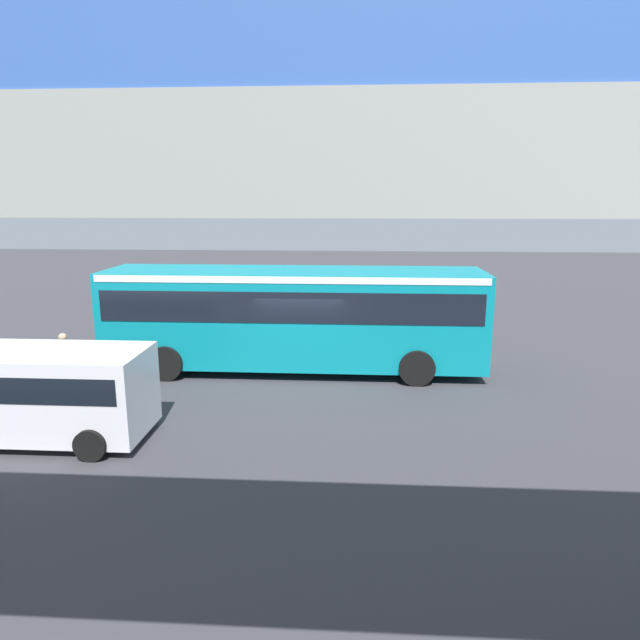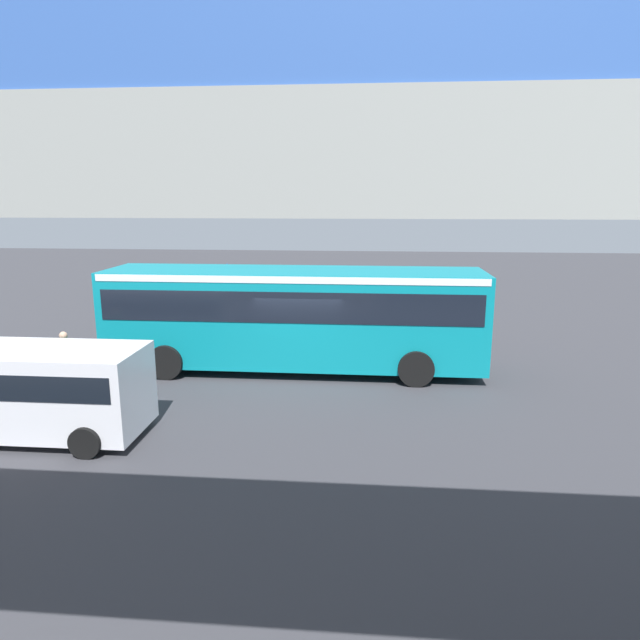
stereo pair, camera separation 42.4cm
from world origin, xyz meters
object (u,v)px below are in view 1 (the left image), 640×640
object	(u,v)px
parked_van	(38,389)
pedestrian	(66,366)
city_bus	(294,311)
traffic_sign	(223,289)

from	to	relation	value
parked_van	pedestrian	distance (m)	2.73
city_bus	pedestrian	distance (m)	6.59
city_bus	pedestrian	xyz separation A→B (m)	(5.85, 2.86, -1.00)
pedestrian	traffic_sign	world-z (taller)	traffic_sign
parked_van	pedestrian	world-z (taller)	parked_van
traffic_sign	pedestrian	bearing A→B (deg)	68.68
city_bus	parked_van	size ratio (longest dim) A/B	2.40
city_bus	pedestrian	size ratio (longest dim) A/B	6.44
city_bus	traffic_sign	size ratio (longest dim) A/B	4.12
traffic_sign	city_bus	bearing A→B (deg)	127.91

